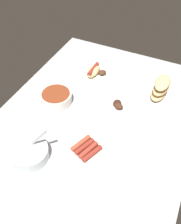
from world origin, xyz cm
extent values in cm
cube|color=#B2B2B7|center=(0.00, 0.00, -1.50)|extent=(120.00, 90.00, 3.00)
cylinder|color=white|center=(-19.54, -4.60, 0.50)|extent=(20.98, 20.98, 1.00)
cylinder|color=maroon|center=(-20.91, -7.90, 2.08)|extent=(10.12, 5.70, 2.17)
cylinder|color=#9E3828|center=(-20.00, -5.70, 2.08)|extent=(10.18, 5.33, 2.17)
cylinder|color=maroon|center=(-19.09, -3.50, 2.08)|extent=(10.13, 5.65, 2.17)
cylinder|color=#AD472D|center=(-18.18, -1.29, 2.08)|extent=(10.15, 5.56, 2.17)
cylinder|color=white|center=(28.31, 14.45, 0.50)|extent=(22.68, 22.68, 1.00)
ellipsoid|color=#DBB77A|center=(28.31, 14.45, 3.20)|extent=(11.75, 6.01, 4.40)
cylinder|color=maroon|center=(28.31, 14.45, 4.41)|extent=(11.16, 2.41, 2.40)
ellipsoid|color=#472819|center=(29.95, 9.62, 2.40)|extent=(5.66, 5.65, 2.80)
cylinder|color=silver|center=(-31.94, 15.16, 2.57)|extent=(15.75, 15.75, 5.15)
cylinder|color=beige|center=(-31.94, 15.16, 3.60)|extent=(13.86, 13.86, 2.32)
cube|color=#B7B7BC|center=(-28.40, 13.19, 8.40)|extent=(4.21, 10.41, 12.91)
cylinder|color=white|center=(8.99, -8.09, 0.50)|extent=(20.27, 20.27, 1.00)
ellipsoid|color=#381E14|center=(10.72, -6.73, 2.22)|extent=(6.05, 5.27, 2.45)
ellipsoid|color=#472819|center=(8.86, -8.24, 2.53)|extent=(3.93, 4.67, 3.06)
cylinder|color=white|center=(1.05, 22.22, 2.71)|extent=(15.62, 15.62, 5.43)
cylinder|color=maroon|center=(1.05, 22.22, 5.03)|extent=(14.06, 14.06, 1.00)
ellipsoid|color=#DBB77A|center=(27.23, -23.11, 1.80)|extent=(13.73, 8.08, 3.60)
ellipsoid|color=tan|center=(27.41, -23.65, 5.40)|extent=(14.14, 9.01, 3.60)
ellipsoid|color=#DBB77A|center=(27.25, -23.69, 9.00)|extent=(13.53, 7.67, 3.60)
camera|label=1|loc=(-71.51, -31.22, 85.86)|focal=38.88mm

